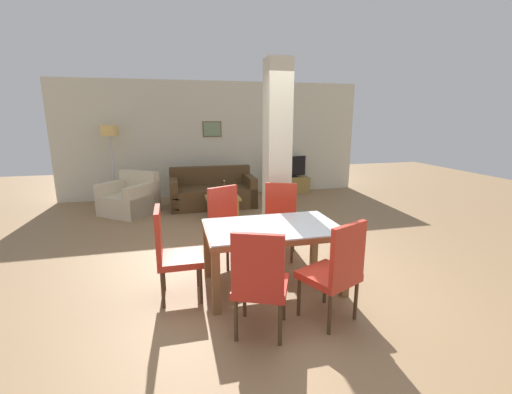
# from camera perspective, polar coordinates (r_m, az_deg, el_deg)

# --- Properties ---
(ground_plane) EXTENTS (18.00, 18.00, 0.00)m
(ground_plane) POSITION_cam_1_polar(r_m,az_deg,el_deg) (4.08, 2.66, -14.49)
(ground_plane) COLOR #906F4B
(back_wall) EXTENTS (7.20, 0.09, 2.70)m
(back_wall) POSITION_cam_1_polar(r_m,az_deg,el_deg) (8.40, -6.78, 9.49)
(back_wall) COLOR beige
(back_wall) RESTS_ON ground_plane
(divider_pillar) EXTENTS (0.35, 0.37, 2.70)m
(divider_pillar) POSITION_cam_1_polar(r_m,az_deg,el_deg) (5.11, 3.51, 7.10)
(divider_pillar) COLOR beige
(divider_pillar) RESTS_ON ground_plane
(dining_table) EXTENTS (1.48, 0.93, 0.72)m
(dining_table) POSITION_cam_1_polar(r_m,az_deg,el_deg) (3.85, 2.75, -6.94)
(dining_table) COLOR brown
(dining_table) RESTS_ON ground_plane
(dining_chair_near_left) EXTENTS (0.60, 0.60, 1.00)m
(dining_chair_near_left) POSITION_cam_1_polar(r_m,az_deg,el_deg) (3.01, 0.64, -13.62)
(dining_chair_near_left) COLOR red
(dining_chair_near_left) RESTS_ON ground_plane
(dining_chair_near_right) EXTENTS (0.61, 0.61, 1.00)m
(dining_chair_near_right) POSITION_cam_1_polar(r_m,az_deg,el_deg) (3.29, 13.18, -11.56)
(dining_chair_near_right) COLOR red
(dining_chair_near_right) RESTS_ON ground_plane
(dining_chair_far_left) EXTENTS (0.61, 0.61, 1.00)m
(dining_chair_far_left) POSITION_cam_1_polar(r_m,az_deg,el_deg) (4.55, -4.70, -4.17)
(dining_chair_far_left) COLOR red
(dining_chair_far_left) RESTS_ON ground_plane
(dining_chair_far_right) EXTENTS (0.60, 0.60, 1.00)m
(dining_chair_far_right) POSITION_cam_1_polar(r_m,az_deg,el_deg) (4.75, 3.99, -3.39)
(dining_chair_far_right) COLOR red
(dining_chair_far_right) RESTS_ON ground_plane
(dining_chair_head_left) EXTENTS (0.46, 0.46, 1.00)m
(dining_chair_head_left) POSITION_cam_1_polar(r_m,az_deg,el_deg) (3.72, -13.87, -8.63)
(dining_chair_head_left) COLOR red
(dining_chair_head_left) RESTS_ON ground_plane
(sofa) EXTENTS (1.78, 0.94, 0.82)m
(sofa) POSITION_cam_1_polar(r_m,az_deg,el_deg) (7.46, -7.26, 0.68)
(sofa) COLOR #4B351D
(sofa) RESTS_ON ground_plane
(armchair) EXTENTS (1.22, 1.22, 0.81)m
(armchair) POSITION_cam_1_polar(r_m,az_deg,el_deg) (7.26, -20.23, -0.38)
(armchair) COLOR beige
(armchair) RESTS_ON ground_plane
(coffee_table) EXTENTS (0.62, 0.51, 0.44)m
(coffee_table) POSITION_cam_1_polar(r_m,az_deg,el_deg) (6.47, -5.54, -1.77)
(coffee_table) COLOR #A77434
(coffee_table) RESTS_ON ground_plane
(bottle) EXTENTS (0.07, 0.07, 0.30)m
(bottle) POSITION_cam_1_polar(r_m,az_deg,el_deg) (6.46, -5.30, 1.19)
(bottle) COLOR #4C2D14
(bottle) RESTS_ON coffee_table
(tv_stand) EXTENTS (1.02, 0.40, 0.40)m
(tv_stand) POSITION_cam_1_polar(r_m,az_deg,el_deg) (8.68, 5.42, 1.99)
(tv_stand) COLOR olive
(tv_stand) RESTS_ON ground_plane
(tv_screen) EXTENTS (0.94, 0.27, 0.52)m
(tv_screen) POSITION_cam_1_polar(r_m,az_deg,el_deg) (8.61, 5.49, 4.96)
(tv_screen) COLOR black
(tv_screen) RESTS_ON tv_stand
(floor_lamp) EXTENTS (0.36, 0.36, 1.72)m
(floor_lamp) POSITION_cam_1_polar(r_m,az_deg,el_deg) (8.01, -23.13, 9.08)
(floor_lamp) COLOR #B7B7BC
(floor_lamp) RESTS_ON ground_plane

